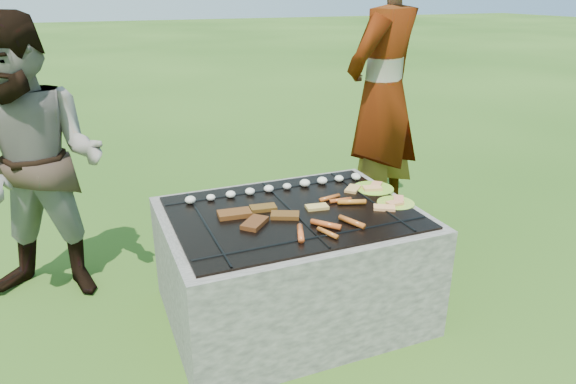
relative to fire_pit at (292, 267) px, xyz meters
name	(u,v)px	position (x,y,z in m)	size (l,w,h in m)	color
lawn	(291,311)	(0.00, 0.00, -0.28)	(60.00, 60.00, 0.00)	#234812
fire_pit	(292,267)	(0.00, 0.00, 0.00)	(1.30, 1.00, 0.62)	gray
mushrooms	(286,186)	(0.09, 0.30, 0.35)	(1.06, 0.07, 0.04)	beige
pork_slabs	(256,215)	(-0.20, 0.00, 0.34)	(0.40, 0.29, 0.02)	#934E1A
sausages	(333,217)	(0.15, -0.17, 0.34)	(0.52, 0.47, 0.03)	#B8481E
bread_on_grate	(350,201)	(0.34, 0.00, 0.34)	(0.44, 0.42, 0.02)	tan
plate_far	(373,189)	(0.56, 0.12, 0.33)	(0.29, 0.29, 0.03)	#ABD733
plate_near	(396,203)	(0.56, -0.10, 0.33)	(0.22, 0.22, 0.03)	yellow
cook	(383,95)	(1.04, 0.84, 0.70)	(0.72, 0.47, 1.97)	gray
bystander	(36,165)	(-1.20, 0.71, 0.51)	(0.77, 0.60, 1.58)	gray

